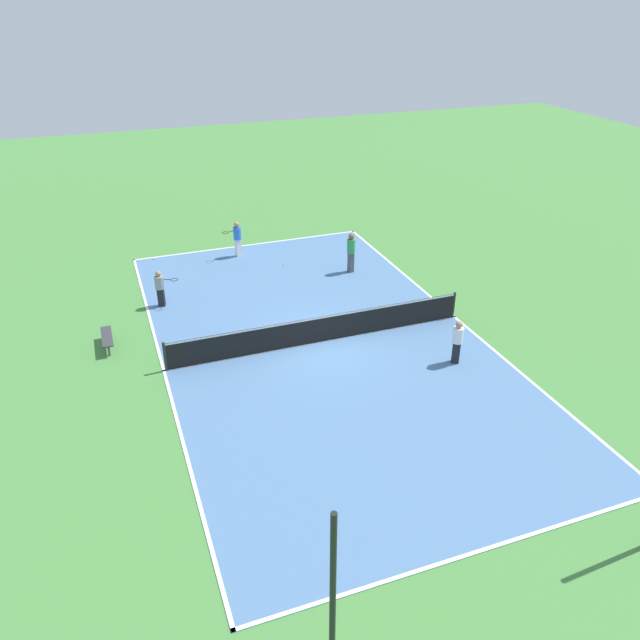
# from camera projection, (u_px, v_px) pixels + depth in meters

# --- Properties ---
(ground_plane) EXTENTS (80.00, 80.00, 0.00)m
(ground_plane) POSITION_uv_depth(u_px,v_px,m) (320.00, 342.00, 22.24)
(ground_plane) COLOR #47843D
(court_surface) EXTENTS (11.10, 20.10, 0.02)m
(court_surface) POSITION_uv_depth(u_px,v_px,m) (320.00, 342.00, 22.24)
(court_surface) COLOR #4C729E
(court_surface) RESTS_ON ground_plane
(tennis_net) EXTENTS (10.90, 0.10, 1.05)m
(tennis_net) POSITION_uv_depth(u_px,v_px,m) (320.00, 329.00, 21.98)
(tennis_net) COLOR black
(tennis_net) RESTS_ON court_surface
(bench) EXTENTS (0.36, 1.51, 0.45)m
(bench) POSITION_uv_depth(u_px,v_px,m) (107.00, 338.00, 21.76)
(bench) COLOR #333338
(bench) RESTS_ON ground_plane
(player_baseline_gray) EXTENTS (0.99, 0.66, 1.49)m
(player_baseline_gray) POSITION_uv_depth(u_px,v_px,m) (160.00, 286.00, 24.33)
(player_baseline_gray) COLOR black
(player_baseline_gray) RESTS_ON court_surface
(player_near_white) EXTENTS (0.49, 0.49, 1.56)m
(player_near_white) POSITION_uv_depth(u_px,v_px,m) (457.00, 339.00, 20.61)
(player_near_white) COLOR black
(player_near_white) RESTS_ON court_surface
(player_far_green) EXTENTS (0.41, 0.41, 1.79)m
(player_far_green) POSITION_uv_depth(u_px,v_px,m) (351.00, 250.00, 27.18)
(player_far_green) COLOR #4C4C51
(player_far_green) RESTS_ON court_surface
(player_near_blue) EXTENTS (0.99, 0.56, 1.67)m
(player_near_blue) POSITION_uv_depth(u_px,v_px,m) (237.00, 237.00, 28.80)
(player_near_blue) COLOR white
(player_near_blue) RESTS_ON court_surface
(tennis_ball_midcourt) EXTENTS (0.07, 0.07, 0.07)m
(tennis_ball_midcourt) POSITION_uv_depth(u_px,v_px,m) (343.00, 335.00, 22.58)
(tennis_ball_midcourt) COLOR #CCE033
(tennis_ball_midcourt) RESTS_ON court_surface
(tennis_ball_left_sideline) EXTENTS (0.07, 0.07, 0.07)m
(tennis_ball_left_sideline) POSITION_uv_depth(u_px,v_px,m) (154.00, 259.00, 28.86)
(tennis_ball_left_sideline) COLOR #CCE033
(tennis_ball_left_sideline) RESTS_ON court_surface
(tennis_ball_far_baseline) EXTENTS (0.07, 0.07, 0.07)m
(tennis_ball_far_baseline) POSITION_uv_depth(u_px,v_px,m) (249.00, 335.00, 22.61)
(tennis_ball_far_baseline) COLOR #CCE033
(tennis_ball_far_baseline) RESTS_ON court_surface
(tennis_ball_near_net) EXTENTS (0.07, 0.07, 0.07)m
(tennis_ball_near_net) POSITION_uv_depth(u_px,v_px,m) (284.00, 264.00, 28.27)
(tennis_ball_near_net) COLOR #CCE033
(tennis_ball_near_net) RESTS_ON court_surface
(fence_post_back_right) EXTENTS (0.12, 0.12, 3.71)m
(fence_post_back_right) POSITION_uv_depth(u_px,v_px,m) (333.00, 590.00, 10.97)
(fence_post_back_right) COLOR black
(fence_post_back_right) RESTS_ON ground_plane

